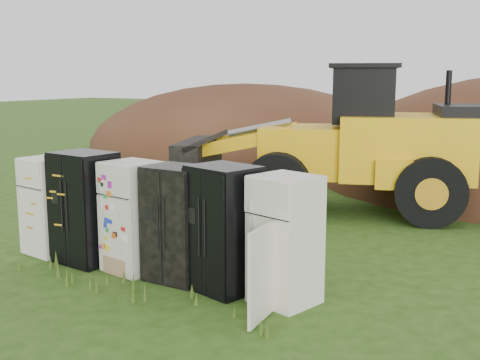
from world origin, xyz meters
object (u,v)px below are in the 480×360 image
object	(u,v)px
fridge_sticker	(133,217)
fridge_open_door	(285,240)
fridge_dark_mid	(178,223)
fridge_leftmost	(49,206)
fridge_black_right	(224,229)
wheel_loader	(324,138)
fridge_black_side	(85,208)

from	to	relation	value
fridge_sticker	fridge_open_door	distance (m)	2.84
fridge_sticker	fridge_dark_mid	distance (m)	0.92
fridge_leftmost	fridge_open_door	world-z (taller)	fridge_open_door
fridge_sticker	fridge_black_right	bearing A→B (deg)	9.42
fridge_sticker	wheel_loader	bearing A→B (deg)	90.74
fridge_black_side	fridge_black_right	world-z (taller)	fridge_black_side
fridge_dark_mid	fridge_open_door	bearing A→B (deg)	0.01
fridge_black_side	wheel_loader	xyz separation A→B (m)	(1.97, 5.97, 0.79)
fridge_leftmost	fridge_black_side	world-z (taller)	fridge_black_side
wheel_loader	fridge_leftmost	bearing A→B (deg)	-136.26
fridge_leftmost	fridge_sticker	distance (m)	2.00
fridge_open_door	fridge_sticker	bearing A→B (deg)	-165.26
fridge_open_door	fridge_leftmost	bearing A→B (deg)	-165.41
fridge_leftmost	wheel_loader	world-z (taller)	wheel_loader
fridge_black_right	fridge_sticker	bearing A→B (deg)	-165.22
fridge_open_door	wheel_loader	world-z (taller)	wheel_loader
fridge_leftmost	fridge_open_door	bearing A→B (deg)	7.90
fridge_leftmost	fridge_dark_mid	world-z (taller)	fridge_dark_mid
fridge_leftmost	fridge_black_side	xyz separation A→B (m)	(0.97, -0.06, 0.08)
fridge_leftmost	wheel_loader	distance (m)	6.65
fridge_black_side	fridge_sticker	bearing A→B (deg)	8.24
fridge_leftmost	fridge_dark_mid	size ratio (longest dim) A/B	0.97
fridge_black_side	fridge_leftmost	bearing A→B (deg)	-177.67
fridge_leftmost	wheel_loader	bearing A→B (deg)	71.62
fridge_black_side	fridge_dark_mid	size ratio (longest dim) A/B	1.05
fridge_sticker	wheel_loader	xyz separation A→B (m)	(0.93, 5.92, 0.83)
fridge_open_door	wheel_loader	size ratio (longest dim) A/B	0.26
fridge_black_side	fridge_black_right	size ratio (longest dim) A/B	1.01
fridge_black_right	wheel_loader	distance (m)	6.05
fridge_black_side	fridge_sticker	xyz separation A→B (m)	(1.03, 0.05, -0.05)
fridge_leftmost	fridge_dark_mid	distance (m)	2.92
fridge_leftmost	fridge_open_door	xyz separation A→B (m)	(4.84, -0.01, 0.04)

